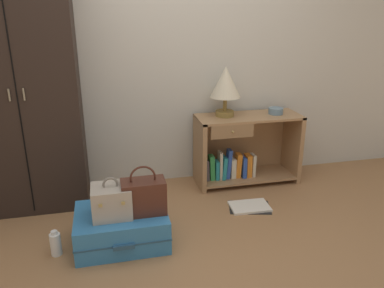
{
  "coord_description": "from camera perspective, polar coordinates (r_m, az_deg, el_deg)",
  "views": [
    {
      "loc": [
        -0.57,
        -2.0,
        1.6
      ],
      "look_at": [
        0.11,
        0.89,
        0.55
      ],
      "focal_mm": 35.99,
      "sensor_mm": 36.0,
      "label": 1
    }
  ],
  "objects": [
    {
      "name": "table_lamp",
      "position": [
        3.51,
        4.99,
        8.84
      ],
      "size": [
        0.28,
        0.28,
        0.46
      ],
      "color": "olive",
      "rests_on": "bookshelf"
    },
    {
      "name": "ground_plane",
      "position": [
        2.63,
        2.24,
        -18.07
      ],
      "size": [
        9.0,
        9.0,
        0.0
      ],
      "primitive_type": "plane",
      "color": "#9E7047"
    },
    {
      "name": "train_case",
      "position": [
        2.72,
        -11.82,
        -8.26
      ],
      "size": [
        0.27,
        0.24,
        0.29
      ],
      "color": "#A89E8E",
      "rests_on": "suitcase_large"
    },
    {
      "name": "bowl",
      "position": [
        3.71,
        12.31,
        4.82
      ],
      "size": [
        0.14,
        0.14,
        0.06
      ],
      "primitive_type": "cylinder",
      "color": "slate",
      "rests_on": "bookshelf"
    },
    {
      "name": "suitcase_large",
      "position": [
        2.87,
        -10.38,
        -11.99
      ],
      "size": [
        0.65,
        0.51,
        0.24
      ],
      "color": "teal",
      "rests_on": "ground_plane"
    },
    {
      "name": "open_book_on_floor",
      "position": [
        3.35,
        8.52,
        -9.16
      ],
      "size": [
        0.39,
        0.32,
        0.02
      ],
      "color": "white",
      "rests_on": "ground_plane"
    },
    {
      "name": "wardrobe",
      "position": [
        3.32,
        -23.85,
        7.54
      ],
      "size": [
        0.86,
        0.47,
        2.02
      ],
      "color": "black",
      "rests_on": "ground_plane"
    },
    {
      "name": "bottle",
      "position": [
        2.87,
        -19.56,
        -13.76
      ],
      "size": [
        0.07,
        0.07,
        0.18
      ],
      "color": "white",
      "rests_on": "ground_plane"
    },
    {
      "name": "back_wall",
      "position": [
        3.56,
        -4.05,
        14.59
      ],
      "size": [
        6.4,
        0.1,
        2.6
      ],
      "primitive_type": "cube",
      "color": "beige",
      "rests_on": "ground_plane"
    },
    {
      "name": "bookshelf",
      "position": [
        3.72,
        7.61,
        -0.8
      ],
      "size": [
        0.98,
        0.4,
        0.66
      ],
      "color": "#A37A51",
      "rests_on": "ground_plane"
    },
    {
      "name": "handbag",
      "position": [
        2.72,
        -7.18,
        -7.67
      ],
      "size": [
        0.3,
        0.17,
        0.35
      ],
      "color": "#472319",
      "rests_on": "suitcase_large"
    }
  ]
}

